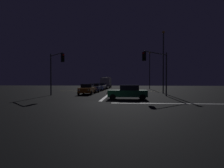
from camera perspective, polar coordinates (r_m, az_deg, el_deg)
ground at (r=16.21m, az=-4.51°, el=-6.31°), size 120.00×120.00×0.10m
stop_line_north at (r=23.65m, az=-1.69°, el=-3.89°), size 0.35×12.86×0.01m
centre_line_ns at (r=35.18m, az=0.30°, el=-2.29°), size 22.00×0.15×0.01m
crosswalk_bar_east at (r=16.83m, az=22.32°, el=-5.93°), size 12.86×0.40×0.01m
sedan_orange at (r=26.54m, az=-8.08°, el=-1.64°), size 2.02×4.33×1.57m
sedan_blue at (r=32.41m, az=-5.54°, el=-1.16°), size 2.02×4.33×1.57m
sedan_white at (r=38.15m, az=-3.72°, el=-0.84°), size 2.02×4.33×1.57m
sedan_gray at (r=43.37m, az=-3.10°, el=-0.62°), size 2.02×4.33×1.57m
box_truck at (r=50.97m, az=-1.89°, el=0.63°), size 2.68×8.28×3.08m
sedan_green_crossing at (r=19.14m, az=5.16°, el=-2.64°), size 4.33×2.02×1.57m
traffic_signal_ne at (r=22.81m, az=14.51°, el=6.06°), size 3.61×3.61×5.79m
traffic_signal_nw at (r=24.53m, az=-17.86°, el=5.60°), size 3.01×3.01×5.81m
streetlamp_right_far at (r=45.58m, az=12.16°, el=5.18°), size 0.44×0.44×9.35m
streetlamp_right_near at (r=29.92m, az=16.37°, el=8.20°), size 0.44×0.44×10.17m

